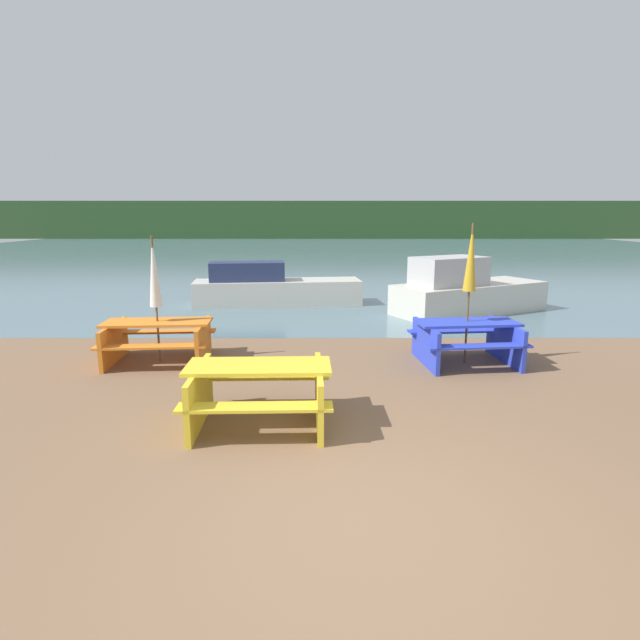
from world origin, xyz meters
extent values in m
plane|color=brown|center=(0.00, 0.00, 0.00)|extent=(60.00, 60.00, 0.00)
cube|color=slate|center=(0.00, 31.45, 0.00)|extent=(60.00, 50.00, 0.00)
cube|color=#284723|center=(0.00, 51.45, 2.00)|extent=(80.00, 1.60, 4.00)
cube|color=yellow|center=(-1.12, 2.08, 0.74)|extent=(1.77, 0.75, 0.04)
cube|color=yellow|center=(-1.10, 1.53, 0.43)|extent=(1.75, 0.33, 0.04)
cube|color=yellow|center=(-1.13, 2.63, 0.43)|extent=(1.75, 0.33, 0.04)
cube|color=yellow|center=(-1.85, 2.06, 0.36)|extent=(0.11, 1.38, 0.72)
cube|color=yellow|center=(-0.38, 2.10, 0.36)|extent=(0.11, 1.38, 0.72)
cube|color=blue|center=(2.16, 4.66, 0.72)|extent=(1.77, 0.87, 0.04)
cube|color=blue|center=(2.21, 4.11, 0.44)|extent=(1.73, 0.45, 0.04)
cube|color=blue|center=(2.10, 5.21, 0.44)|extent=(1.73, 0.45, 0.04)
cube|color=blue|center=(1.45, 4.59, 0.35)|extent=(0.21, 1.38, 0.70)
cube|color=blue|center=(2.87, 4.73, 0.35)|extent=(0.21, 1.38, 0.70)
cube|color=orange|center=(-3.21, 4.78, 0.70)|extent=(1.87, 0.83, 0.04)
cube|color=orange|center=(-3.17, 4.23, 0.41)|extent=(1.84, 0.41, 0.04)
cube|color=orange|center=(-3.25, 5.33, 0.41)|extent=(1.84, 0.41, 0.04)
cube|color=orange|center=(-3.98, 4.73, 0.34)|extent=(0.17, 1.38, 0.68)
cube|color=orange|center=(-2.44, 4.84, 0.34)|extent=(0.17, 1.38, 0.68)
cylinder|color=brown|center=(-3.21, 4.78, 1.10)|extent=(0.04, 0.04, 2.20)
cone|color=white|center=(-3.21, 4.78, 1.59)|extent=(0.21, 0.21, 1.22)
cylinder|color=brown|center=(2.16, 4.66, 1.20)|extent=(0.04, 0.04, 2.40)
cone|color=gold|center=(2.16, 4.66, 1.84)|extent=(0.22, 0.22, 1.13)
cube|color=beige|center=(-1.58, 10.48, 0.35)|extent=(4.83, 1.74, 0.70)
cube|color=navy|center=(-2.43, 10.38, 0.97)|extent=(2.16, 1.08, 0.53)
cube|color=beige|center=(3.58, 9.28, 0.39)|extent=(4.40, 3.26, 0.78)
cube|color=#B2B2B2|center=(2.91, 8.93, 1.14)|extent=(2.12, 1.78, 0.72)
camera|label=1|loc=(-0.37, -3.71, 2.54)|focal=28.00mm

